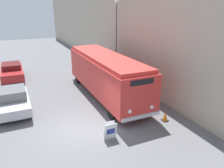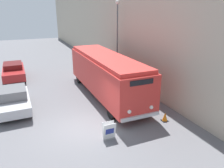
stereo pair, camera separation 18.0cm
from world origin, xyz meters
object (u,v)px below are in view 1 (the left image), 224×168
vintage_bus (105,73)px  traffic_cone (165,116)px  streetlamp (116,30)px  parked_car_near (13,100)px  sign_board (110,131)px  parked_car_mid (12,71)px

vintage_bus → traffic_cone: (1.62, -5.10, -1.46)m
streetlamp → parked_car_near: size_ratio=1.69×
sign_board → traffic_cone: size_ratio=1.65×
streetlamp → parked_car_mid: size_ratio=1.46×
vintage_bus → streetlamp: size_ratio=1.47×
parked_car_near → vintage_bus: bearing=0.6°
parked_car_near → parked_car_mid: size_ratio=0.87×
streetlamp → parked_car_mid: bearing=156.1°
sign_board → streetlamp: 10.64m
vintage_bus → parked_car_mid: 9.59m
parked_car_near → parked_car_mid: (0.03, 7.28, 0.01)m
sign_board → parked_car_near: size_ratio=0.22×
streetlamp → parked_car_mid: 10.24m
vintage_bus → parked_car_mid: size_ratio=2.14×
sign_board → traffic_cone: 3.71m
parked_car_mid → traffic_cone: 14.61m
parked_car_mid → vintage_bus: bearing=-49.0°
streetlamp → parked_car_near: bearing=-158.7°
vintage_bus → traffic_cone: vintage_bus is taller
parked_car_near → traffic_cone: parked_car_near is taller
streetlamp → traffic_cone: streetlamp is taller
parked_car_mid → sign_board: bearing=-71.8°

